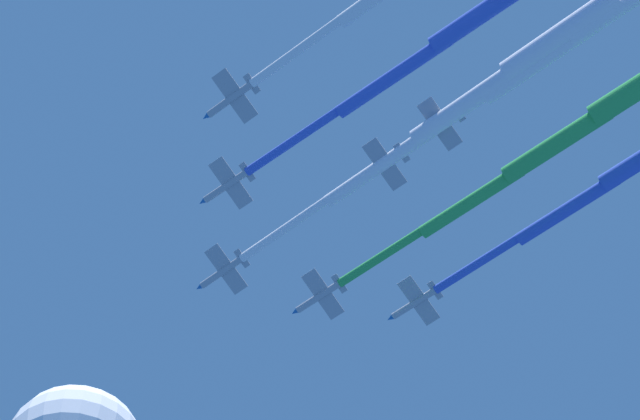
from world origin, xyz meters
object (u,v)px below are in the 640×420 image
object	(u,v)px
jet_lead	(472,99)
jet_starboard_inner	(560,141)
jet_port_outer	(625,2)
jet_port_inner	(495,4)

from	to	relation	value
jet_lead	jet_starboard_inner	size ratio (longest dim) A/B	1.06
jet_lead	jet_port_outer	world-z (taller)	jet_lead
jet_port_outer	jet_port_inner	bearing A→B (deg)	92.21
jet_lead	jet_port_inner	bearing A→B (deg)	-166.57
jet_lead	jet_starboard_inner	bearing A→B (deg)	-63.55
jet_port_inner	jet_starboard_inner	world-z (taller)	jet_port_inner
jet_lead	jet_starboard_inner	xyz separation A→B (m)	(6.34, -12.74, -2.98)
jet_lead	jet_port_inner	distance (m)	15.41
jet_port_inner	jet_starboard_inner	xyz separation A→B (m)	(21.33, -9.16, -3.24)
jet_port_inner	jet_starboard_inner	distance (m)	23.44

